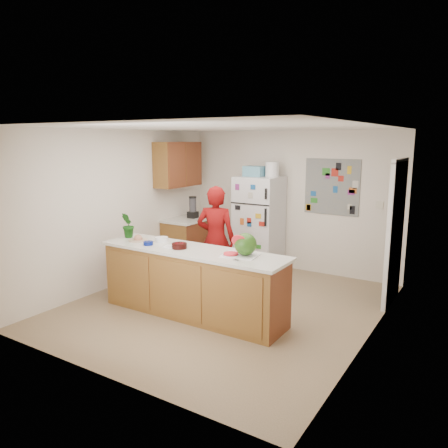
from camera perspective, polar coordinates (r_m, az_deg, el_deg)
The scene contains 26 objects.
floor at distance 6.36m, azimuth 0.13°, elevation -10.73°, with size 4.00×4.50×0.02m, color brown.
wall_back at distance 7.99m, azimuth 8.75°, elevation 2.99°, with size 4.00×0.02×2.50m, color beige.
wall_left at distance 7.26m, azimuth -13.46°, elevation 2.02°, with size 0.02×4.50×2.50m, color beige.
wall_right at distance 5.25m, azimuth 19.09°, elevation -1.63°, with size 0.02×4.50×2.50m, color beige.
ceiling at distance 5.91m, azimuth 0.14°, elevation 12.60°, with size 4.00×4.50×0.02m, color white.
doorway at distance 6.70m, azimuth 21.61°, elevation -1.20°, with size 0.03×0.85×2.04m, color black.
peninsula_base at distance 5.92m, azimuth -4.12°, elevation -7.79°, with size 2.60×0.62×0.88m, color brown.
peninsula_top at distance 5.79m, azimuth -4.18°, elevation -3.47°, with size 2.68×0.70×0.04m, color silver.
side_counter_base at distance 8.21m, azimuth -4.90°, elevation -2.55°, with size 0.60×0.80×0.86m, color brown.
side_counter_top at distance 8.11m, azimuth -4.96°, elevation 0.55°, with size 0.64×0.84×0.04m, color silver.
upper_cabinets at distance 8.03m, azimuth -6.04°, elevation 7.75°, with size 0.35×1.00×0.80m, color brown.
refrigerator at distance 7.91m, azimuth 4.58°, elevation 0.06°, with size 0.75×0.70×1.70m, color silver.
fridge_top_bin at distance 7.83m, azimuth 4.03°, elevation 6.90°, with size 0.35×0.28×0.18m, color #5999B2.
photo_collage at distance 7.67m, azimuth 13.91°, elevation 4.72°, with size 0.95×0.01×0.95m, color slate.
person at distance 6.73m, azimuth -1.06°, elevation -2.02°, with size 0.61×0.40×1.66m, color #6A0809.
blender_appliance at distance 8.16m, azimuth -4.10°, elevation 2.11°, with size 0.13×0.13×0.38m, color black.
cutting_board at distance 5.44m, azimuth 2.15°, elevation -4.11°, with size 0.43×0.32×0.01m, color silver.
watermelon at distance 5.39m, azimuth 2.82°, elevation -2.65°, with size 0.28×0.28×0.28m, color #285715.
watermelon_slice at distance 5.45m, azimuth 0.90°, elevation -3.90°, with size 0.18×0.18×0.02m, color red.
cherry_bowl at distance 5.83m, azimuth -5.85°, elevation -2.85°, with size 0.20×0.20×0.07m, color black.
white_bowl at distance 6.26m, azimuth -8.16°, elevation -1.98°, with size 0.18×0.18×0.06m, color white.
cobalt_bowl at distance 6.07m, azimuth -9.86°, elevation -2.49°, with size 0.14×0.14×0.05m, color #05115B.
plate at distance 6.36m, azimuth -11.15°, elevation -2.08°, with size 0.27×0.27×0.02m, color tan.
paper_towel at distance 5.90m, azimuth -6.99°, elevation -2.95°, with size 0.16×0.14×0.02m, color white.
keys at distance 5.24m, azimuth 1.60°, elevation -4.71°, with size 0.08×0.04×0.01m, color gray.
potted_plant at distance 6.54m, azimuth -12.40°, elevation -0.16°, with size 0.21×0.17×0.38m, color #0D400C.
Camera 1 is at (3.13, -5.01, 2.34)m, focal length 35.00 mm.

